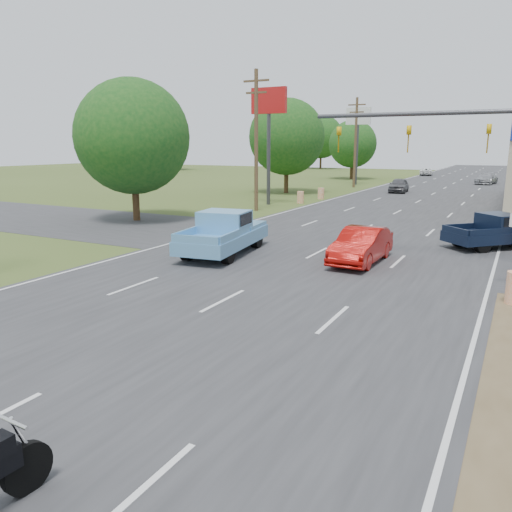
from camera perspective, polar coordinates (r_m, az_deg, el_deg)
The scene contains 20 objects.
main_road at distance 45.55m, azimuth 18.06°, elevation 5.95°, with size 15.00×180.00×0.02m, color #2D2D30.
cross_road at distance 24.41m, azimuth 8.68°, elevation 1.20°, with size 120.00×10.00×0.02m, color #2D2D30.
utility_pole_5 at distance 36.96m, azimuth 0.02°, elevation 13.41°, with size 2.00×0.28×10.00m.
utility_pole_6 at distance 59.22m, azimuth 11.30°, elevation 12.84°, with size 2.00×0.28×10.00m.
tree_0 at distance 32.94m, azimuth -13.93°, elevation 13.07°, with size 7.14×7.14×8.84m.
tree_1 at distance 51.29m, azimuth 3.54°, elevation 13.43°, with size 7.56×7.56×9.36m.
tree_2 at distance 73.98m, azimuth 10.98°, elevation 12.46°, with size 6.72×6.72×8.32m.
tree_4 at distance 101.48m, azimuth -10.51°, elevation 13.49°, with size 9.24×9.24×11.44m.
tree_6 at distance 106.59m, azimuth 7.47°, elevation 13.37°, with size 8.82×8.82×10.92m.
barrel_2 at distance 42.16m, azimuth 5.10°, elevation 6.70°, with size 0.56×0.56×1.00m, color orange.
barrel_3 at distance 45.74m, azimuth 7.43°, elevation 7.10°, with size 0.56×0.56×1.00m, color orange.
pole_sign_left_near at distance 41.04m, azimuth 1.47°, elevation 15.91°, with size 3.00×0.35×9.20m.
pole_sign_left_far at distance 63.38m, azimuth 11.58°, elevation 14.47°, with size 3.00×0.35×9.20m.
signal_mast at distance 21.71m, azimuth 23.13°, elevation 11.70°, with size 9.12×0.40×7.00m.
red_convertible at distance 20.92m, azimuth 11.93°, elevation 1.16°, with size 1.52×4.36×1.44m, color #9C0B07.
blue_pickup at distance 22.31m, azimuth -3.57°, elevation 2.76°, with size 3.03×6.03×1.92m.
navy_pickup at distance 26.18m, azimuth 26.01°, elevation 2.62°, with size 4.74×4.80×1.62m.
distant_car_grey at distance 53.90m, azimuth 16.01°, elevation 7.77°, with size 1.72×4.27×1.46m, color #4B4C50.
distant_car_silver at distance 69.28m, azimuth 24.84°, elevation 8.05°, with size 2.00×4.93×1.43m, color #9C9CA0.
distant_car_white at distance 86.04m, azimuth 18.87°, elevation 9.10°, with size 1.95×4.24×1.18m, color white.
Camera 1 is at (7.89, -4.61, 4.74)m, focal length 35.00 mm.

